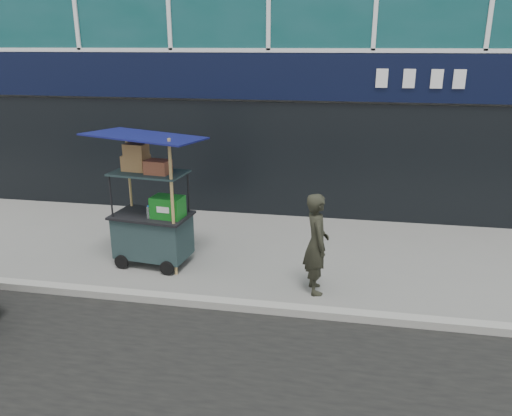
# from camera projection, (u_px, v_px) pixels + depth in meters

# --- Properties ---
(ground) EXTENTS (80.00, 80.00, 0.00)m
(ground) POSITION_uv_depth(u_px,v_px,m) (225.00, 301.00, 7.19)
(ground) COLOR gray
(ground) RESTS_ON ground
(curb) EXTENTS (80.00, 0.18, 0.12)m
(curb) POSITION_uv_depth(u_px,v_px,m) (221.00, 304.00, 6.99)
(curb) COLOR gray
(curb) RESTS_ON ground
(vendor_cart) EXTENTS (1.79, 1.36, 2.25)m
(vendor_cart) POSITION_uv_depth(u_px,v_px,m) (153.00, 219.00, 8.17)
(vendor_cart) COLOR #1A2B2D
(vendor_cart) RESTS_ON ground
(vendor_man) EXTENTS (0.50, 0.63, 1.52)m
(vendor_man) POSITION_uv_depth(u_px,v_px,m) (316.00, 244.00, 7.25)
(vendor_man) COLOR black
(vendor_man) RESTS_ON ground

